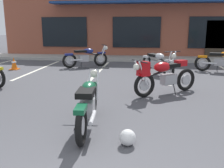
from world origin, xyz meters
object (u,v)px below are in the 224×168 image
motorcycle_orange_scrambler (163,75)px  helmet_on_pavement (128,137)px  motorcycle_red_sportbike (157,63)px  traffic_cone (14,63)px  motorcycle_blue_standard (86,57)px  motorcycle_silver_naked (223,61)px  motorcycle_foreground_classic (88,103)px

motorcycle_orange_scrambler → helmet_on_pavement: bearing=-103.1°
motorcycle_red_sportbike → traffic_cone: bearing=176.3°
helmet_on_pavement → traffic_cone: traffic_cone is taller
traffic_cone → motorcycle_orange_scrambler: bearing=-28.1°
motorcycle_blue_standard → motorcycle_silver_naked: bearing=-5.6°
helmet_on_pavement → motorcycle_blue_standard: bearing=108.1°
motorcycle_red_sportbike → helmet_on_pavement: (-0.70, -5.95, -0.33)m
motorcycle_red_sportbike → traffic_cone: (-5.97, 0.38, -0.20)m
motorcycle_foreground_classic → motorcycle_orange_scrambler: size_ratio=1.16×
motorcycle_red_sportbike → helmet_on_pavement: size_ratio=7.18×
helmet_on_pavement → motorcycle_red_sportbike: bearing=83.3°
motorcycle_orange_scrambler → traffic_cone: 6.81m
motorcycle_silver_naked → motorcycle_red_sportbike: bearing=-162.0°
motorcycle_silver_naked → motorcycle_orange_scrambler: same height
motorcycle_red_sportbike → motorcycle_orange_scrambler: (0.03, -2.82, 0.07)m
motorcycle_red_sportbike → motorcycle_blue_standard: (-3.09, 1.40, 0.00)m
traffic_cone → motorcycle_blue_standard: bearing=19.4°
motorcycle_blue_standard → motorcycle_orange_scrambler: size_ratio=1.05×
motorcycle_foreground_classic → helmet_on_pavement: size_ratio=8.11×
motorcycle_blue_standard → helmet_on_pavement: motorcycle_blue_standard is taller
motorcycle_silver_naked → helmet_on_pavement: (-3.29, -6.80, -0.33)m
motorcycle_red_sportbike → traffic_cone: 5.99m
motorcycle_red_sportbike → motorcycle_blue_standard: same height
motorcycle_silver_naked → motorcycle_foreground_classic: bearing=-123.4°
motorcycle_silver_naked → motorcycle_blue_standard: (-5.68, 0.56, 0.00)m
motorcycle_red_sportbike → motorcycle_blue_standard: size_ratio=0.98×
motorcycle_blue_standard → traffic_cone: motorcycle_blue_standard is taller
motorcycle_orange_scrambler → helmet_on_pavement: motorcycle_orange_scrambler is taller
motorcycle_red_sportbike → helmet_on_pavement: motorcycle_red_sportbike is taller
helmet_on_pavement → traffic_cone: size_ratio=0.49×
motorcycle_red_sportbike → helmet_on_pavement: 6.00m
helmet_on_pavement → motorcycle_silver_naked: bearing=64.2°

